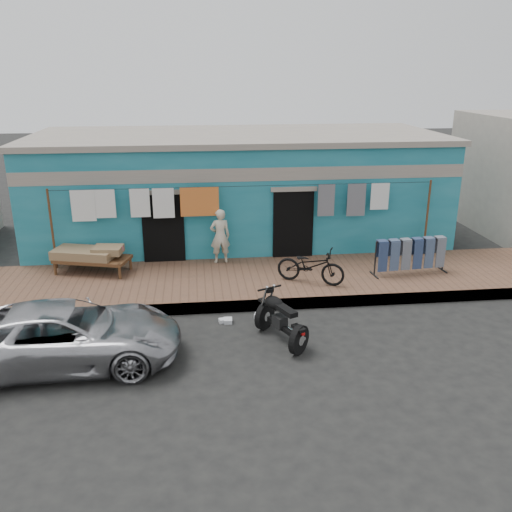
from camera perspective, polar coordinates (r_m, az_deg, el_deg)
The scene contains 14 objects.
ground at distance 10.94m, azimuth 1.20°, elevation -9.12°, with size 80.00×80.00×0.00m, color black.
sidewalk at distance 13.59m, azimuth -0.48°, elevation -2.72°, with size 28.00×3.00×0.25m, color brown.
curb at distance 12.27m, azimuth 0.24°, elevation -5.21°, with size 28.00×0.10×0.25m, color gray.
building at distance 16.96m, azimuth -1.92°, elevation 7.17°, with size 12.20×5.20×3.36m.
clothesline at distance 14.23m, azimuth -3.57°, elevation 5.35°, with size 10.06×0.06×2.10m.
car at distance 10.54m, azimuth -19.37°, elevation -7.79°, with size 1.93×4.24×1.19m, color #B1B1B6.
seated_person at distance 14.39m, azimuth -3.80°, elevation 2.10°, with size 0.53×0.35×1.47m, color beige.
bicycle at distance 13.09m, azimuth 5.79°, elevation -0.61°, with size 0.58×1.65×1.07m, color black.
motorcycle at distance 10.81m, azimuth 2.66°, elevation -6.51°, with size 1.14×1.64×1.01m, color black, non-canonical shape.
charpoy at distance 14.40m, azimuth -16.81°, elevation -0.38°, with size 2.12×1.42×0.66m, color brown, non-canonical shape.
jeans_rack at distance 14.20m, azimuth 15.92°, elevation 0.06°, with size 2.01×0.58×0.95m, color black, non-canonical shape.
litter_a at distance 11.77m, azimuth -3.44°, elevation -6.79°, with size 0.19×0.15×0.08m, color silver.
litter_b at distance 11.98m, azimuth 0.14°, elevation -6.27°, with size 0.17×0.12×0.08m, color silver.
litter_c at distance 11.75m, azimuth -2.96°, elevation -6.81°, with size 0.22×0.17×0.09m, color silver.
Camera 1 is at (-1.31, -9.56, 5.15)m, focal length 38.00 mm.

